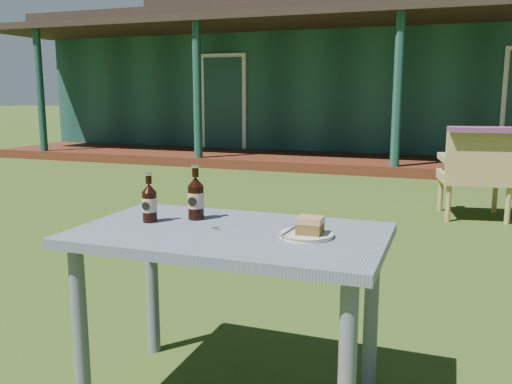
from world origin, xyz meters
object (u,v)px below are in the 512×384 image
at_px(cafe_table, 230,255).
at_px(cola_bottle_far, 149,202).
at_px(plate, 306,234).
at_px(cola_bottle_near, 196,198).
at_px(armchair_left, 476,170).
at_px(cake_slice, 310,225).

xyz_separation_m(cafe_table, cola_bottle_far, (-0.37, 0.02, 0.18)).
height_order(cafe_table, plate, plate).
distance_m(cafe_table, cola_bottle_near, 0.31).
bearing_deg(armchair_left, cafe_table, -105.15).
xyz_separation_m(cake_slice, cola_bottle_far, (-0.68, 0.01, 0.04)).
distance_m(cafe_table, armchair_left, 3.98).
bearing_deg(cake_slice, armchair_left, 79.35).
bearing_deg(plate, cola_bottle_far, 179.45).
xyz_separation_m(cake_slice, armchair_left, (0.72, 3.83, -0.27)).
height_order(plate, cake_slice, cake_slice).
bearing_deg(plate, cafe_table, -177.96).
bearing_deg(cafe_table, armchair_left, 74.85).
xyz_separation_m(cafe_table, cola_bottle_near, (-0.21, 0.13, 0.19)).
distance_m(plate, cola_bottle_far, 0.67).
bearing_deg(cake_slice, cola_bottle_near, 167.20).
distance_m(cola_bottle_far, armchair_left, 4.08).
xyz_separation_m(cafe_table, cake_slice, (0.32, 0.01, 0.15)).
height_order(plate, cola_bottle_near, cola_bottle_near).
height_order(cafe_table, armchair_left, armchair_left).
distance_m(cake_slice, cola_bottle_near, 0.54).
bearing_deg(armchair_left, cola_bottle_near, -108.56).
height_order(cafe_table, cake_slice, cake_slice).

